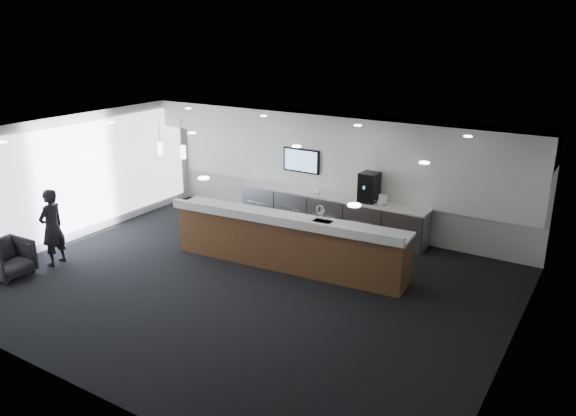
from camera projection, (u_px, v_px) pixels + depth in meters
The scene contains 24 objects.
ground at pixel (245, 284), 11.32m from camera, with size 10.00×10.00×0.00m, color black.
ceiling at pixel (241, 138), 10.38m from camera, with size 10.00×8.00×0.02m, color black.
back_wall at pixel (338, 170), 14.08m from camera, with size 10.00×0.02×3.00m, color silver.
left_wall at pixel (74, 178), 13.36m from camera, with size 0.02×8.00×3.00m, color silver.
right_wall at pixel (515, 271), 8.34m from camera, with size 0.02×8.00×3.00m, color silver.
soffit_bulkhead at pixel (330, 128), 13.35m from camera, with size 10.00×0.90×0.70m, color white.
alcove_panel at pixel (337, 167), 14.02m from camera, with size 9.80×0.06×1.40m, color white.
window_blinds_wall at pixel (75, 179), 13.34m from camera, with size 0.04×7.36×2.55m, color white.
back_credenza at pixel (330, 213), 14.11m from camera, with size 5.06×0.66×0.95m.
wall_tv at pixel (301, 160), 14.46m from camera, with size 1.05×0.08×0.62m.
pendant_left at pixel (176, 154), 12.47m from camera, with size 0.12×0.12×0.30m, color #FAE6C3.
pendant_right at pixel (154, 150), 12.82m from camera, with size 0.12×0.12×0.30m, color #FAE6C3.
ceiling_can_lights at pixel (241, 139), 10.39m from camera, with size 7.00×5.00×0.02m, color white, non-canonical shape.
service_counter at pixel (287, 241), 11.99m from camera, with size 5.35×1.29×1.49m.
coffee_machine at pixel (369, 187), 13.35m from camera, with size 0.42×0.54×0.71m.
info_sign_left at pixel (316, 190), 14.00m from camera, with size 0.14×0.02×0.19m, color white.
info_sign_right at pixel (383, 200), 13.13m from camera, with size 0.20×0.02×0.26m, color white.
armchair at pixel (8, 259), 11.59m from camera, with size 0.82×0.84×0.76m, color black.
lounge_guest at pixel (52, 227), 12.03m from camera, with size 0.62×0.41×1.69m, color black.
cup_0 at pixel (385, 203), 13.16m from camera, with size 0.09×0.09×0.09m, color white.
cup_1 at pixel (379, 202), 13.23m from camera, with size 0.09×0.09×0.09m, color white.
cup_2 at pixel (373, 201), 13.30m from camera, with size 0.09×0.09×0.09m, color white.
cup_3 at pixel (368, 201), 13.37m from camera, with size 0.09×0.09×0.09m, color white.
cup_4 at pixel (363, 200), 13.44m from camera, with size 0.09×0.09×0.09m, color white.
Camera 1 is at (6.16, -8.26, 5.01)m, focal length 35.00 mm.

